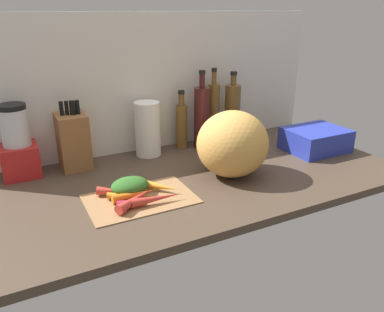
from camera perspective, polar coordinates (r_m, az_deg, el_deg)
ground_plane at (r=149.49cm, az=-0.98°, el=-3.67°), size 170.00×80.00×3.00cm
wall_back at (r=173.89cm, az=-6.75°, el=10.68°), size 170.00×3.00×60.00cm
cutting_board at (r=133.12cm, az=-7.72°, el=-6.27°), size 36.39×23.95×0.80cm
carrot_0 at (r=128.30cm, az=-5.25°, el=-6.30°), size 17.74×3.99×3.03cm
carrot_1 at (r=132.16cm, az=-9.25°, el=-5.82°), size 14.69×8.74×2.29cm
carrot_2 at (r=135.92cm, az=-4.45°, el=-4.63°), size 10.18×10.86×2.99cm
carrot_3 at (r=127.71cm, az=-7.14°, el=-6.64°), size 17.79×5.17×2.58cm
carrot_4 at (r=135.32cm, az=-11.67°, el=-5.13°), size 11.17×8.20×3.10cm
carrot_5 at (r=131.80cm, az=-8.55°, el=-5.68°), size 15.56×3.28×3.04cm
carrot_6 at (r=128.39cm, az=-8.34°, el=-6.33°), size 16.73×12.50×3.44cm
carrot_greens_pile at (r=135.39cm, az=-9.24°, el=-4.35°), size 13.23×10.18×5.60cm
winter_squash at (r=146.93cm, az=6.05°, el=1.79°), size 27.89×26.62×25.66cm
knife_block at (r=162.13cm, az=-17.31°, el=2.26°), size 11.35×15.96×27.79cm
blender_appliance at (r=160.15cm, az=-24.52°, el=1.35°), size 13.58×13.58×28.41cm
paper_towel_roll at (r=168.68cm, az=-6.63°, el=4.02°), size 11.07×11.07×23.83cm
bottle_0 at (r=176.52cm, az=-1.56°, el=4.68°), size 5.30×5.30×27.06cm
bottle_1 at (r=177.05cm, az=1.46°, el=5.90°), size 7.24×7.24×35.66cm
bottle_2 at (r=183.45cm, az=3.20°, el=6.51°), size 5.64×5.64×35.70cm
bottle_3 at (r=187.23cm, az=6.01°, el=6.52°), size 7.54×7.54×33.65cm
dish_rack at (r=184.17cm, az=17.84°, el=2.36°), size 26.46×21.36×10.14cm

